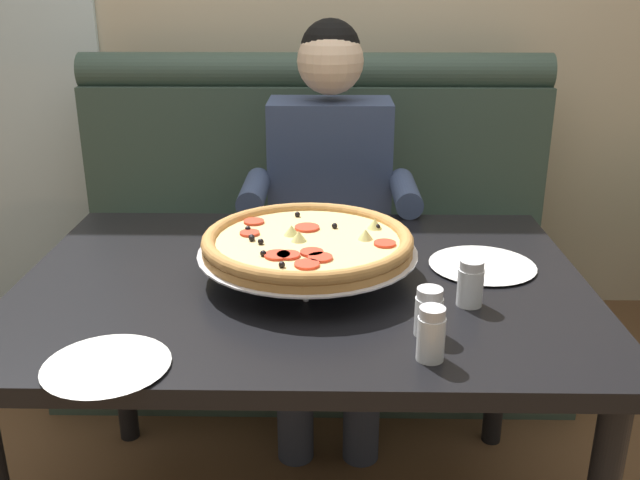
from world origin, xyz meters
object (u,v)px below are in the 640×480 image
shaker_oregano (470,286)px  shaker_parmesan (431,338)px  dining_table (303,310)px  plate_near_right (482,263)px  diner_main (330,202)px  plate_near_left (106,362)px  patio_chair (39,146)px  pizza (308,243)px  booth_bench (314,260)px  shaker_pepper_flakes (429,315)px

shaker_oregano → shaker_parmesan: shaker_parmesan is taller
dining_table → plate_near_right: (0.43, 0.08, 0.09)m
diner_main → shaker_oregano: size_ratio=12.64×
shaker_oregano → plate_near_left: 0.74m
plate_near_right → patio_chair: patio_chair is taller
diner_main → pizza: diner_main is taller
booth_bench → plate_near_right: (0.43, -0.86, 0.35)m
plate_near_right → patio_chair: size_ratio=0.30×
dining_table → shaker_oregano: shaker_oregano is taller
dining_table → pizza: bearing=46.3°
diner_main → shaker_oregano: 0.86m
shaker_parmesan → patio_chair: size_ratio=0.12×
booth_bench → diner_main: diner_main is taller
booth_bench → plate_near_right: booth_bench is taller
dining_table → pizza: 0.17m
shaker_parmesan → patio_chair: 3.21m
pizza → shaker_oregano: size_ratio=5.00×
shaker_pepper_flakes → plate_near_left: 0.60m
plate_near_right → shaker_pepper_flakes: bearing=-117.1°
dining_table → diner_main: (0.06, 0.67, 0.06)m
booth_bench → plate_near_right: size_ratio=6.95×
pizza → shaker_parmesan: pizza is taller
dining_table → shaker_oregano: (0.36, -0.13, 0.13)m
shaker_pepper_flakes → shaker_oregano: bearing=51.8°
plate_near_right → pizza: bearing=-171.3°
diner_main → shaker_parmesan: (0.19, -1.03, 0.07)m
pizza → shaker_pepper_flakes: pizza is taller
dining_table → shaker_pepper_flakes: bearing=-46.4°
diner_main → shaker_pepper_flakes: (0.19, -0.94, 0.07)m
booth_bench → shaker_parmesan: 1.38m
booth_bench → pizza: size_ratio=3.52×
booth_bench → patio_chair: bearing=139.2°
shaker_parmesan → plate_near_left: 0.58m
patio_chair → diner_main: bearing=-44.9°
booth_bench → plate_near_left: bearing=-104.0°
booth_bench → shaker_oregano: bearing=-71.5°
booth_bench → shaker_oregano: booth_bench is taller
shaker_oregano → shaker_parmesan: size_ratio=0.98×
diner_main → shaker_oregano: bearing=-69.7°
shaker_pepper_flakes → shaker_parmesan: (-0.01, -0.09, 0.00)m
booth_bench → pizza: (0.01, -0.93, 0.42)m
booth_bench → diner_main: bearing=-77.4°
booth_bench → shaker_parmesan: booth_bench is taller
booth_bench → plate_near_left: 1.43m
booth_bench → plate_near_right: bearing=-63.6°
shaker_pepper_flakes → plate_near_right: bearing=62.9°
booth_bench → shaker_pepper_flakes: size_ratio=18.32×
dining_table → diner_main: size_ratio=1.02×
plate_near_left → diner_main: bearing=69.9°
dining_table → plate_near_left: size_ratio=5.71×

